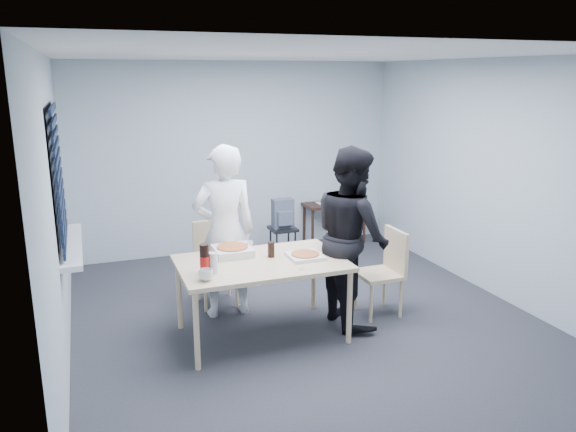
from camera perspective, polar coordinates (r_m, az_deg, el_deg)
name	(u,v)px	position (r m, az deg, el deg)	size (l,w,h in m)	color
room	(61,187)	(5.45, -22.04, 2.75)	(5.00, 5.00, 5.00)	#28282D
dining_table	(261,267)	(5.23, -2.72, -5.21)	(1.53, 0.97, 0.75)	beige
chair_far	(215,256)	(6.13, -7.45, -4.08)	(0.42, 0.42, 0.89)	beige
chair_right	(386,266)	(5.88, 9.97, -5.01)	(0.42, 0.42, 0.89)	beige
person_white	(225,232)	(5.69, -6.45, -1.60)	(0.65, 0.42, 1.77)	white
person_black	(352,236)	(5.53, 6.47, -2.05)	(0.86, 0.47, 1.77)	black
side_table	(335,208)	(8.22, 4.75, 0.79)	(0.90, 0.40, 0.60)	#351E16
stool	(283,235)	(7.41, -0.53, -1.99)	(0.34, 0.34, 0.47)	black
backpack	(283,214)	(7.32, -0.51, 0.22)	(0.27, 0.20, 0.38)	#555C63
pizza_box_a	(233,251)	(5.40, -5.65, -3.53)	(0.35, 0.35, 0.09)	silver
pizza_box_b	(305,256)	(5.30, 1.74, -4.05)	(0.31, 0.31, 0.04)	silver
mug_a	(206,275)	(4.77, -8.34, -5.94)	(0.12, 0.12, 0.10)	silver
mug_b	(248,246)	(5.51, -4.06, -3.06)	(0.10, 0.10, 0.09)	silver
cola_glass	(271,250)	(5.30, -1.73, -3.43)	(0.07, 0.07, 0.15)	black
soda_bottle	(205,260)	(4.89, -8.47, -4.43)	(0.08, 0.08, 0.27)	black
plastic_cups	(213,263)	(4.92, -7.59, -4.74)	(0.08, 0.08, 0.18)	silver
rubber_band	(302,269)	(4.99, 1.45, -5.44)	(0.05, 0.05, 0.00)	red
papers	(325,204)	(8.14, 3.81, 1.26)	(0.20, 0.28, 0.00)	white
black_box	(348,200)	(8.29, 6.14, 1.64)	(0.13, 0.09, 0.06)	black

